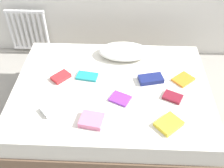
% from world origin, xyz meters
% --- Properties ---
extents(ground_plane, '(8.00, 8.00, 0.00)m').
position_xyz_m(ground_plane, '(0.00, 0.00, 0.00)').
color(ground_plane, '#9E998E').
extents(bed, '(2.00, 1.50, 0.50)m').
position_xyz_m(bed, '(0.00, 0.00, 0.25)').
color(bed, brown).
rests_on(bed, ground).
extents(radiator, '(0.53, 0.04, 0.60)m').
position_xyz_m(radiator, '(-1.20, 1.20, 0.38)').
color(radiator, white).
rests_on(radiator, ground).
extents(pillow, '(0.57, 0.35, 0.12)m').
position_xyz_m(pillow, '(0.11, 0.51, 0.56)').
color(pillow, white).
rests_on(pillow, bed).
extents(textbook_orange, '(0.25, 0.25, 0.02)m').
position_xyz_m(textbook_orange, '(0.73, 0.12, 0.51)').
color(textbook_orange, orange).
rests_on(textbook_orange, bed).
extents(textbook_red, '(0.21, 0.22, 0.04)m').
position_xyz_m(textbook_red, '(-0.53, 0.09, 0.52)').
color(textbook_red, red).
rests_on(textbook_red, bed).
extents(textbook_purple, '(0.23, 0.21, 0.02)m').
position_xyz_m(textbook_purple, '(0.09, -0.18, 0.51)').
color(textbook_purple, purple).
rests_on(textbook_purple, bed).
extents(textbook_yellow, '(0.27, 0.27, 0.04)m').
position_xyz_m(textbook_yellow, '(0.51, -0.48, 0.52)').
color(textbook_yellow, yellow).
rests_on(textbook_yellow, bed).
extents(textbook_maroon, '(0.21, 0.19, 0.03)m').
position_xyz_m(textbook_maroon, '(0.59, -0.14, 0.51)').
color(textbook_maroon, maroon).
rests_on(textbook_maroon, bed).
extents(textbook_teal, '(0.23, 0.16, 0.02)m').
position_xyz_m(textbook_teal, '(-0.26, 0.12, 0.51)').
color(textbook_teal, teal).
rests_on(textbook_teal, bed).
extents(textbook_white, '(0.26, 0.25, 0.04)m').
position_xyz_m(textbook_white, '(-0.51, -0.33, 0.52)').
color(textbook_white, white).
rests_on(textbook_white, bed).
extents(textbook_pink, '(0.23, 0.20, 0.05)m').
position_xyz_m(textbook_pink, '(-0.15, -0.47, 0.52)').
color(textbook_pink, pink).
rests_on(textbook_pink, bed).
extents(textbook_navy, '(0.27, 0.19, 0.05)m').
position_xyz_m(textbook_navy, '(0.39, 0.10, 0.52)').
color(textbook_navy, navy).
rests_on(textbook_navy, bed).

